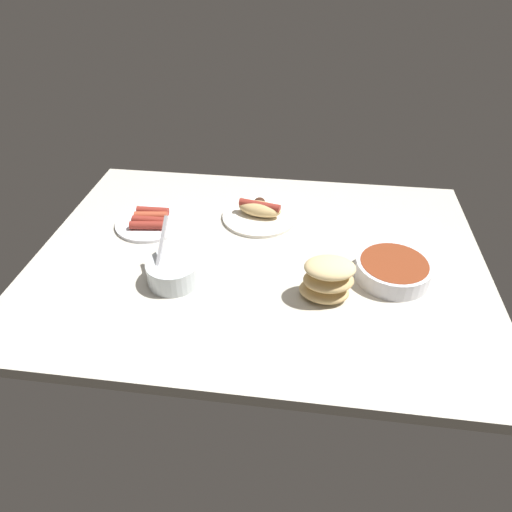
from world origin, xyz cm
name	(u,v)px	position (x,y,z in cm)	size (l,w,h in cm)	color
ground_plane	(259,260)	(0.00, 0.00, -1.50)	(120.00, 90.00, 3.00)	beige
bread_stack	(327,280)	(-18.08, 14.44, 5.40)	(13.62, 10.50, 10.80)	tan
bowl_chili	(393,269)	(-34.59, 4.89, 2.67)	(18.66, 18.66, 4.85)	white
bowl_coleslaw	(173,271)	(19.67, 13.47, 3.26)	(13.07, 13.84, 15.09)	silver
plate_sausages	(150,221)	(33.82, -11.24, 1.09)	(20.55, 20.55, 3.41)	white
plate_hotdog_assembled	(260,212)	(2.14, -19.16, 1.85)	(22.51, 22.51, 5.61)	white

